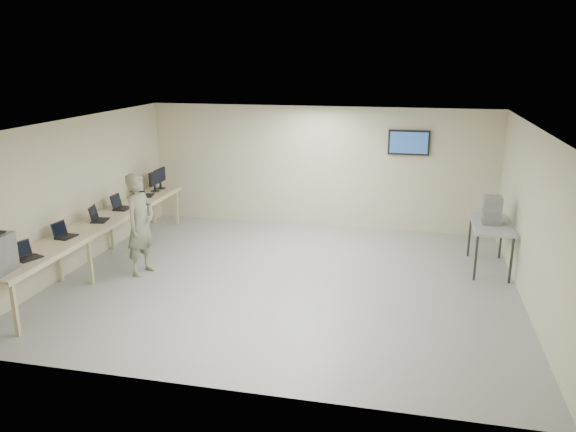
# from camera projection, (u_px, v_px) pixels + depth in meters

# --- Properties ---
(room) EXTENTS (8.01, 7.01, 2.81)m
(room) POSITION_uv_depth(u_px,v_px,m) (288.00, 204.00, 9.73)
(room) COLOR #AAABA2
(room) RESTS_ON ground
(workbench) EXTENTS (0.76, 6.00, 0.90)m
(workbench) POSITION_uv_depth(u_px,v_px,m) (101.00, 224.00, 10.59)
(workbench) COLOR #C4B692
(workbench) RESTS_ON ground
(laptop_0) EXTENTS (0.39, 0.41, 0.27)m
(laptop_0) POSITION_uv_depth(u_px,v_px,m) (25.00, 254.00, 8.55)
(laptop_0) COLOR black
(laptop_0) RESTS_ON workbench
(laptop_1) EXTENTS (0.32, 0.37, 0.27)m
(laptop_1) POSITION_uv_depth(u_px,v_px,m) (63.00, 233.00, 9.56)
(laptop_1) COLOR black
(laptop_1) RESTS_ON workbench
(laptop_2) EXTENTS (0.36, 0.40, 0.28)m
(laptop_2) POSITION_uv_depth(u_px,v_px,m) (97.00, 217.00, 10.52)
(laptop_2) COLOR black
(laptop_2) RESTS_ON workbench
(laptop_3) EXTENTS (0.32, 0.39, 0.30)m
(laptop_3) POSITION_uv_depth(u_px,v_px,m) (120.00, 205.00, 11.34)
(laptop_3) COLOR black
(laptop_3) RESTS_ON workbench
(laptop_4) EXTENTS (0.36, 0.40, 0.27)m
(laptop_4) POSITION_uv_depth(u_px,v_px,m) (145.00, 193.00, 12.39)
(laptop_4) COLOR black
(laptop_4) RESTS_ON workbench
(monitor_near) EXTENTS (0.21, 0.47, 0.46)m
(monitor_near) POSITION_uv_depth(u_px,v_px,m) (154.00, 180.00, 12.74)
(monitor_near) COLOR black
(monitor_near) RESTS_ON workbench
(monitor_far) EXTENTS (0.21, 0.48, 0.48)m
(monitor_far) POSITION_uv_depth(u_px,v_px,m) (160.00, 177.00, 13.01)
(monitor_far) COLOR black
(monitor_far) RESTS_ON workbench
(soldier) EXTENTS (0.55, 0.75, 1.88)m
(soldier) POSITION_uv_depth(u_px,v_px,m) (140.00, 224.00, 10.17)
(soldier) COLOR #525944
(soldier) RESTS_ON ground
(side_table) EXTENTS (0.70, 1.49, 0.90)m
(side_table) POSITION_uv_depth(u_px,v_px,m) (491.00, 227.00, 10.41)
(side_table) COLOR #9A9DA1
(side_table) RESTS_ON ground
(storage_bins) EXTENTS (0.32, 0.36, 0.51)m
(storage_bins) POSITION_uv_depth(u_px,v_px,m) (492.00, 210.00, 10.32)
(storage_bins) COLOR gray
(storage_bins) RESTS_ON side_table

